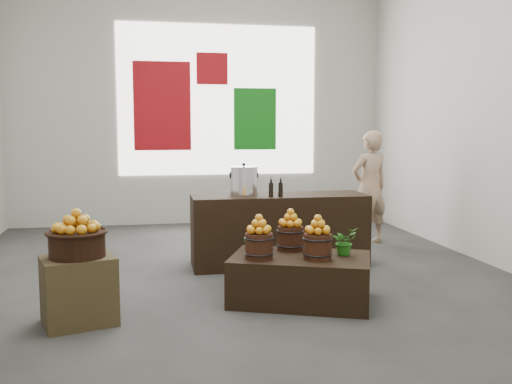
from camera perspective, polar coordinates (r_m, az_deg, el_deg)
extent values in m
plane|color=#3A3B38|center=(6.05, -2.54, -8.52)|extent=(7.00, 7.00, 0.00)
cube|color=#B1AFA3|center=(9.33, -5.65, 9.13)|extent=(6.00, 0.04, 4.00)
cube|color=white|center=(9.35, -3.78, 9.14)|extent=(3.20, 0.02, 2.40)
cube|color=maroon|center=(9.27, -9.36, 8.47)|extent=(0.90, 0.04, 1.40)
cube|color=#106913|center=(9.42, -0.10, 7.31)|extent=(0.70, 0.04, 1.00)
cube|color=maroon|center=(9.36, -4.42, 12.20)|extent=(0.50, 0.04, 0.50)
cube|color=brown|center=(4.83, -17.30, -9.37)|extent=(0.65, 0.59, 0.55)
cylinder|color=black|center=(4.74, -17.45, -5.03)|extent=(0.44, 0.44, 0.20)
cube|color=black|center=(5.19, 4.45, -8.67)|extent=(1.41, 1.15, 0.42)
cylinder|color=#3C1A10|center=(5.01, 0.30, -5.42)|extent=(0.24, 0.24, 0.22)
cylinder|color=#3C1A10|center=(5.01, 6.18, -5.45)|extent=(0.24, 0.24, 0.22)
cylinder|color=#3C1A10|center=(5.35, 3.46, -4.65)|extent=(0.24, 0.24, 0.22)
imported|color=#1D6615|center=(5.20, 8.82, -4.89)|extent=(0.29, 0.28, 0.25)
imported|color=#1D6615|center=(5.31, -0.38, -4.45)|extent=(0.16, 0.13, 0.28)
cube|color=black|center=(6.51, 2.31, -3.80)|extent=(1.98, 0.65, 0.81)
cylinder|color=silver|center=(6.36, -1.23, 1.02)|extent=(0.31, 0.31, 0.31)
imported|color=tan|center=(7.80, 11.28, 0.45)|extent=(0.63, 0.50, 1.52)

